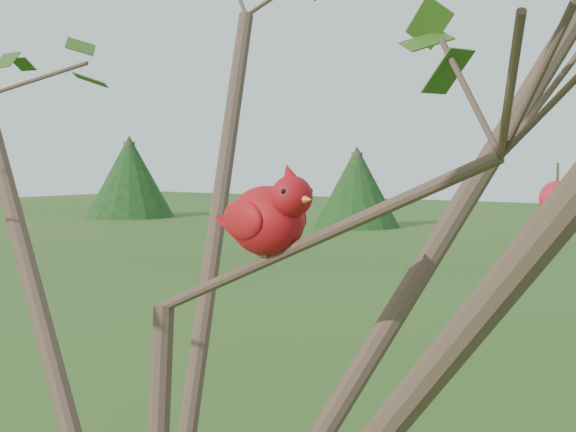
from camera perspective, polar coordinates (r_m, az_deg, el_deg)
name	(u,v)px	position (r m, az deg, el deg)	size (l,w,h in m)	color
crabapple_tree	(140,210)	(1.21, -10.48, 0.40)	(2.35, 2.05, 2.95)	#3E2C21
cardinal	(270,217)	(1.18, -1.31, -0.10)	(0.22, 0.13, 0.15)	#9E0E0D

